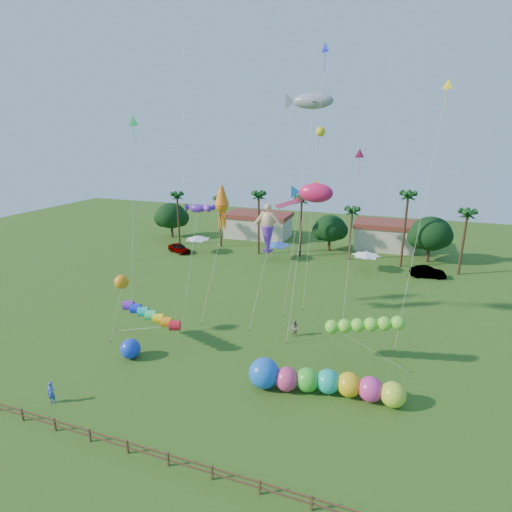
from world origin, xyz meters
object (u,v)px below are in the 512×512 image
(spectator_b, at_px, (294,328))
(blue_ball, at_px, (130,349))
(caterpillar_inflatable, at_px, (319,382))
(car_a, at_px, (179,248))
(car_b, at_px, (428,272))
(spectator_a, at_px, (51,393))

(spectator_b, xyz_separation_m, blue_ball, (-13.06, -9.08, 0.06))
(caterpillar_inflatable, xyz_separation_m, blue_ball, (-17.21, -0.67, -0.12))
(car_a, bearing_deg, car_b, -64.69)
(car_b, bearing_deg, spectator_a, 136.67)
(car_b, relative_size, caterpillar_inflatable, 0.39)
(car_a, bearing_deg, spectator_b, -106.46)
(car_a, relative_size, blue_ball, 2.51)
(car_b, xyz_separation_m, blue_ball, (-26.61, -32.42, 0.13))
(car_a, bearing_deg, blue_ball, -133.32)
(caterpillar_inflatable, bearing_deg, spectator_b, 109.39)
(spectator_b, bearing_deg, car_a, -175.20)
(car_a, distance_m, car_b, 39.89)
(spectator_a, bearing_deg, car_a, 94.50)
(car_a, xyz_separation_m, blue_ball, (13.26, -31.33, 0.13))
(car_a, distance_m, spectator_b, 34.46)
(car_b, xyz_separation_m, spectator_b, (-13.55, -23.34, 0.07))
(car_b, bearing_deg, spectator_b, 141.86)
(car_a, relative_size, spectator_b, 2.68)
(car_a, distance_m, blue_ball, 34.02)
(car_b, height_order, blue_ball, blue_ball)
(car_b, bearing_deg, blue_ball, 132.61)
(car_b, bearing_deg, car_a, 83.56)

